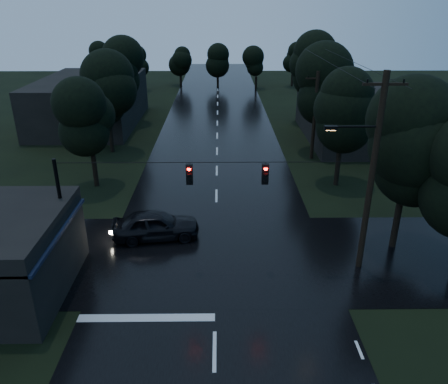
{
  "coord_description": "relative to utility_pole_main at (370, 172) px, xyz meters",
  "views": [
    {
      "loc": [
        0.23,
        -8.28,
        12.77
      ],
      "look_at": [
        0.48,
        14.75,
        2.62
      ],
      "focal_mm": 35.0,
      "sensor_mm": 36.0,
      "label": 1
    }
  ],
  "objects": [
    {
      "name": "tree_left_b",
      "position": [
        -17.01,
        19.0,
        0.36
      ],
      "size": [
        4.2,
        4.2,
        8.85
      ],
      "color": "black",
      "rests_on": "ground"
    },
    {
      "name": "building_far_right",
      "position": [
        6.59,
        23.0,
        -3.06
      ],
      "size": [
        10.0,
        14.0,
        4.4
      ],
      "primitive_type": "cube",
      "color": "black",
      "rests_on": "ground"
    },
    {
      "name": "tree_right_b",
      "position": [
        2.19,
        19.0,
        0.74
      ],
      "size": [
        4.48,
        4.48,
        9.44
      ],
      "color": "black",
      "rests_on": "ground"
    },
    {
      "name": "main_road",
      "position": [
        -7.41,
        19.0,
        -5.26
      ],
      "size": [
        12.0,
        120.0,
        0.02
      ],
      "primitive_type": "cube",
      "color": "black",
      "rests_on": "ground"
    },
    {
      "name": "utility_pole_main",
      "position": [
        0.0,
        0.0,
        0.0
      ],
      "size": [
        3.5,
        0.3,
        10.0
      ],
      "color": "black",
      "rests_on": "ground"
    },
    {
      "name": "tree_left_a",
      "position": [
        -16.41,
        11.0,
        -0.02
      ],
      "size": [
        3.92,
        3.92,
        8.26
      ],
      "color": "black",
      "rests_on": "ground"
    },
    {
      "name": "building_far_left",
      "position": [
        -21.41,
        29.0,
        -2.76
      ],
      "size": [
        10.0,
        16.0,
        5.0
      ],
      "primitive_type": "cube",
      "color": "black",
      "rests_on": "ground"
    },
    {
      "name": "span_signals",
      "position": [
        -6.85,
        -0.01,
        -0.01
      ],
      "size": [
        15.0,
        0.37,
        1.12
      ],
      "color": "black",
      "rests_on": "ground"
    },
    {
      "name": "utility_pole_far",
      "position": [
        0.89,
        17.0,
        -1.38
      ],
      "size": [
        2.0,
        0.3,
        7.5
      ],
      "color": "black",
      "rests_on": "ground"
    },
    {
      "name": "tree_right_c",
      "position": [
        2.79,
        29.0,
        1.11
      ],
      "size": [
        4.76,
        4.76,
        10.03
      ],
      "color": "black",
      "rests_on": "ground"
    },
    {
      "name": "tree_corner_near",
      "position": [
        2.59,
        2.0,
        0.74
      ],
      "size": [
        4.48,
        4.48,
        9.44
      ],
      "color": "black",
      "rests_on": "ground"
    },
    {
      "name": "anchor_pole_left",
      "position": [
        -14.91,
        0.0,
        -2.26
      ],
      "size": [
        0.18,
        0.18,
        6.0
      ],
      "primitive_type": "cylinder",
      "color": "black",
      "rests_on": "ground"
    },
    {
      "name": "tree_left_c",
      "position": [
        -17.61,
        29.0,
        0.74
      ],
      "size": [
        4.48,
        4.48,
        9.44
      ],
      "color": "black",
      "rests_on": "ground"
    },
    {
      "name": "cross_street",
      "position": [
        -7.41,
        1.0,
        -5.26
      ],
      "size": [
        60.0,
        9.0,
        0.02
      ],
      "primitive_type": "cube",
      "color": "black",
      "rests_on": "ground"
    },
    {
      "name": "tree_right_a",
      "position": [
        1.59,
        11.0,
        0.36
      ],
      "size": [
        4.2,
        4.2,
        8.85
      ],
      "color": "black",
      "rests_on": "ground"
    },
    {
      "name": "car",
      "position": [
        -10.89,
        3.11,
        -4.41
      ],
      "size": [
        5.2,
        2.65,
        1.7
      ],
      "primitive_type": "imported",
      "rotation": [
        0.0,
        0.0,
        1.7
      ],
      "color": "black",
      "rests_on": "ground"
    }
  ]
}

